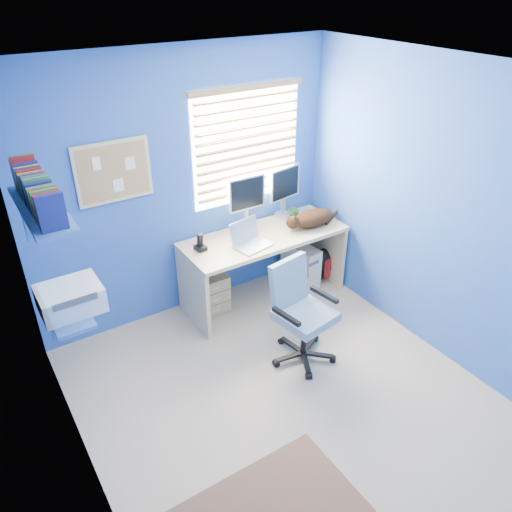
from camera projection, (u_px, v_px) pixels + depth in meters
floor at (284, 396)px, 4.05m from camera, size 3.00×3.20×0.00m
ceiling at (296, 73)px, 2.79m from camera, size 3.00×3.20×0.00m
wall_back at (186, 189)px, 4.58m from camera, size 3.00×0.01×2.50m
wall_front at (497, 418)px, 2.26m from camera, size 3.00×0.01×2.50m
wall_left at (66, 341)px, 2.72m from camera, size 0.01×3.20×2.50m
wall_right at (436, 213)px, 4.12m from camera, size 0.01×3.20×2.50m
desk at (264, 267)px, 5.07m from camera, size 1.65×0.65×0.74m
laptop at (253, 236)px, 4.63m from camera, size 0.38×0.32×0.22m
monitor_left at (246, 202)px, 4.90m from camera, size 0.40×0.12×0.54m
monitor_right at (284, 192)px, 5.13m from camera, size 0.42×0.19×0.54m
phone at (200, 242)px, 4.59m from camera, size 0.10×0.12×0.17m
mug at (293, 213)px, 5.19m from camera, size 0.10×0.09×0.10m
cd_spindle at (303, 214)px, 5.22m from camera, size 0.13×0.13×0.07m
cat at (313, 218)px, 5.02m from camera, size 0.48×0.26×0.17m
tower_pc at (301, 265)px, 5.39m from camera, size 0.24×0.46×0.45m
drawer_boxes at (209, 293)px, 4.97m from camera, size 0.35×0.28×0.41m
yellow_book at (301, 285)px, 5.23m from camera, size 0.03×0.17×0.24m
backpack at (324, 263)px, 5.51m from camera, size 0.37×0.34×0.36m
office_chair at (301, 324)px, 4.30m from camera, size 0.61×0.61×0.91m
window_blinds at (248, 146)px, 4.71m from camera, size 1.15×0.05×1.10m
corkboard at (114, 172)px, 4.11m from camera, size 0.64×0.02×0.52m
wall_shelves at (53, 248)px, 3.24m from camera, size 0.42×0.90×1.05m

